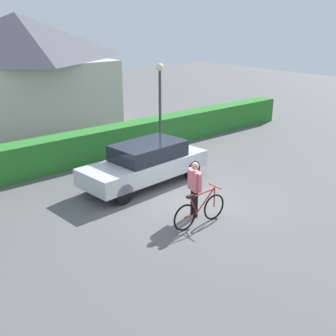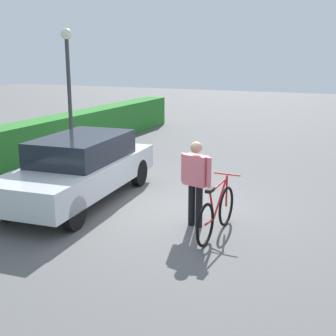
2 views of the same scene
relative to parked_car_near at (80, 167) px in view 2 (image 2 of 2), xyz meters
The scene contains 5 objects.
ground_plane 2.16m from the parked_car_near, 85.07° to the right, with size 60.00×60.00×0.00m, color #595959.
parked_car_near is the anchor object (origin of this frame).
bicycle 3.39m from the parked_car_near, 101.95° to the right, with size 1.80×0.50×1.00m.
person_rider 2.85m from the parked_car_near, 98.89° to the right, with size 0.31×0.63×1.60m.
street_lamp 2.96m from the parked_car_near, 39.47° to the left, with size 0.28×0.28×3.73m.
Camera 2 is at (-8.11, -3.54, 3.13)m, focal length 48.66 mm.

